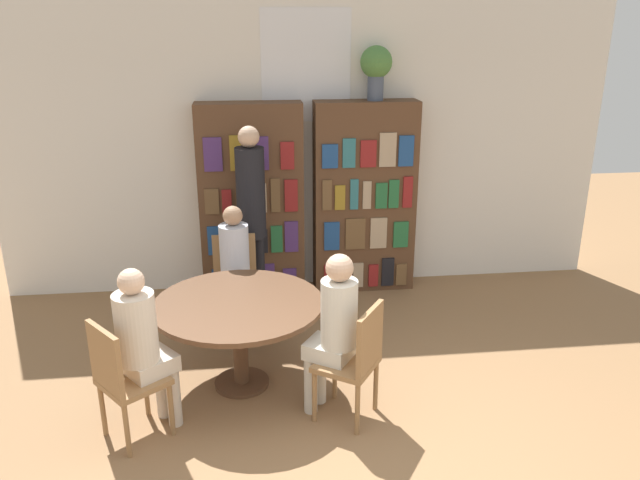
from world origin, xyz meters
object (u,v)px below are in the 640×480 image
at_px(seated_reader_left, 235,265).
at_px(chair_left_side, 236,278).
at_px(bookshelf_right, 364,198).
at_px(flower_vase, 376,66).
at_px(seated_reader_back, 143,340).
at_px(librarian_standing, 251,203).
at_px(reading_table, 239,314).
at_px(bookshelf_left, 252,202).
at_px(chair_far_side, 356,357).
at_px(chair_near_camera, 122,376).
at_px(seated_reader_right, 334,324).

bearing_deg(seated_reader_left, chair_left_side, -90.00).
distance_m(bookshelf_right, flower_vase, 1.35).
bearing_deg(bookshelf_right, seated_reader_back, -129.99).
bearing_deg(librarian_standing, reading_table, -95.72).
relative_size(bookshelf_left, seated_reader_back, 1.61).
bearing_deg(flower_vase, seated_reader_back, -131.14).
height_order(bookshelf_left, chair_left_side, bookshelf_left).
relative_size(bookshelf_right, chair_far_side, 2.23).
relative_size(chair_left_side, seated_reader_left, 0.72).
xyz_separation_m(bookshelf_right, flower_vase, (0.09, 0.00, 1.34)).
height_order(flower_vase, chair_far_side, flower_vase).
xyz_separation_m(chair_far_side, librarian_standing, (-0.70, 1.89, 0.63)).
bearing_deg(chair_left_side, librarian_standing, -119.23).
bearing_deg(bookshelf_right, reading_table, -125.76).
height_order(reading_table, chair_left_side, chair_left_side).
relative_size(chair_left_side, chair_far_side, 1.00).
xyz_separation_m(bookshelf_right, librarian_standing, (-1.19, -0.50, 0.13)).
bearing_deg(flower_vase, bookshelf_right, -176.76).
distance_m(reading_table, librarian_standing, 1.44).
distance_m(chair_near_camera, chair_far_side, 1.62).
bearing_deg(chair_left_side, bookshelf_left, -104.27).
relative_size(chair_far_side, seated_reader_left, 0.72).
height_order(chair_left_side, seated_reader_right, seated_reader_right).
height_order(seated_reader_back, librarian_standing, librarian_standing).
height_order(bookshelf_left, chair_near_camera, bookshelf_left).
bearing_deg(chair_left_side, seated_reader_left, 90.00).
distance_m(chair_far_side, seated_reader_left, 1.63).
bearing_deg(bookshelf_left, seated_reader_back, -108.46).
bearing_deg(seated_reader_left, flower_vase, -146.83).
relative_size(seated_reader_right, seated_reader_back, 1.01).
bearing_deg(seated_reader_left, reading_table, 90.00).
height_order(chair_left_side, seated_reader_left, seated_reader_left).
xyz_separation_m(flower_vase, reading_table, (-1.41, -1.85, -1.73)).
bearing_deg(seated_reader_back, chair_left_side, 119.85).
relative_size(chair_far_side, seated_reader_right, 0.71).
distance_m(chair_near_camera, seated_reader_right, 1.49).
bearing_deg(librarian_standing, bookshelf_left, 89.37).
bearing_deg(chair_far_side, seated_reader_back, 121.94).
height_order(chair_near_camera, seated_reader_back, seated_reader_back).
xyz_separation_m(bookshelf_right, chair_left_side, (-1.37, -0.84, -0.50)).
bearing_deg(librarian_standing, seated_reader_left, -107.69).
bearing_deg(bookshelf_left, chair_near_camera, -110.59).
relative_size(flower_vase, librarian_standing, 0.28).
bearing_deg(flower_vase, chair_near_camera, -131.71).
height_order(bookshelf_left, seated_reader_back, bookshelf_left).
height_order(bookshelf_right, chair_left_side, bookshelf_right).
height_order(bookshelf_right, chair_near_camera, bookshelf_right).
bearing_deg(bookshelf_right, chair_near_camera, -130.63).
xyz_separation_m(bookshelf_right, seated_reader_right, (-0.64, -2.30, -0.28)).
xyz_separation_m(chair_left_side, seated_reader_right, (0.72, -1.45, 0.22)).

